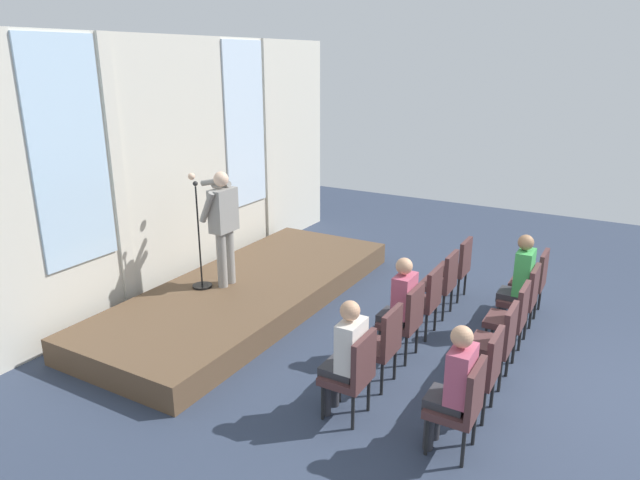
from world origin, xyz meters
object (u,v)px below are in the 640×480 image
object	(u,v)px
speaker	(223,220)
chair_r1_c0	(462,402)
audience_r0_c0	(346,353)
audience_r0_c2	(400,302)
chair_r0_c2	(405,318)
chair_r1_c2	(498,339)
audience_r1_c0	(454,383)
chair_r1_c4	(524,295)
mic_stand	(201,265)
chair_r0_c5	(457,265)
chair_r0_c1	(382,342)
chair_r1_c3	(512,315)
chair_r1_c1	(482,368)
chair_r1_c5	(533,278)
chair_r0_c0	(353,371)
chair_r0_c4	(443,280)
chair_r0_c3	(425,297)
audience_r1_c4	(519,279)

from	to	relation	value
speaker	chair_r1_c0	xyz separation A→B (m)	(-1.52, -3.93, -0.78)
audience_r0_c0	audience_r0_c2	xyz separation A→B (m)	(1.39, -0.00, 0.00)
chair_r0_c2	chair_r1_c2	size ratio (longest dim) A/B	1.00
audience_r1_c0	chair_r1_c4	xyz separation A→B (m)	(2.79, -0.08, -0.18)
chair_r1_c4	mic_stand	bearing A→B (deg)	110.01
chair_r0_c5	audience_r1_c0	distance (m)	3.63
mic_stand	chair_r0_c1	world-z (taller)	mic_stand
chair_r1_c3	audience_r0_c0	bearing A→B (deg)	150.60
chair_r1_c1	chair_r1_c5	distance (m)	2.79
chair_r0_c5	chair_r1_c1	world-z (taller)	same
chair_r0_c5	chair_r0_c0	bearing A→B (deg)	180.00
chair_r0_c0	chair_r0_c4	distance (m)	2.79
mic_stand	chair_r1_c2	bearing A→B (deg)	-88.32
chair_r0_c3	chair_r1_c2	xyz separation A→B (m)	(-0.70, -1.09, 0.00)
audience_r1_c0	audience_r0_c2	bearing A→B (deg)	38.13
chair_r0_c4	chair_r1_c3	distance (m)	1.30
chair_r0_c0	chair_r0_c2	xyz separation A→B (m)	(1.39, 0.00, 0.00)
audience_r0_c2	chair_r0_c2	bearing A→B (deg)	-90.00
audience_r0_c0	chair_r1_c4	world-z (taller)	audience_r0_c0
audience_r0_c0	chair_r0_c5	bearing A→B (deg)	-1.38
mic_stand	audience_r1_c0	world-z (taller)	mic_stand
speaker	chair_r1_c0	distance (m)	4.29
chair_r1_c2	audience_r1_c4	size ratio (longest dim) A/B	0.69
audience_r0_c0	chair_r1_c0	xyz separation A→B (m)	(0.00, -1.18, -0.18)
mic_stand	chair_r1_c2	world-z (taller)	mic_stand
chair_r0_c4	chair_r1_c0	bearing A→B (deg)	-158.57
chair_r0_c2	chair_r1_c5	bearing A→B (deg)	-27.62
chair_r1_c3	chair_r1_c2	bearing A→B (deg)	180.00
chair_r1_c1	audience_r1_c4	world-z (taller)	audience_r1_c4
chair_r1_c0	chair_r1_c2	distance (m)	1.39
mic_stand	chair_r1_c0	xyz separation A→B (m)	(-1.27, -4.17, -0.14)
audience_r0_c0	chair_r1_c1	world-z (taller)	audience_r0_c0
chair_r1_c4	audience_r1_c4	xyz separation A→B (m)	(-0.00, 0.08, 0.22)
chair_r0_c1	chair_r0_c0	bearing A→B (deg)	180.00
mic_stand	chair_r1_c4	size ratio (longest dim) A/B	1.65
audience_r0_c0	chair_r0_c2	bearing A→B (deg)	-3.43
chair_r1_c1	chair_r1_c2	bearing A→B (deg)	0.00
audience_r0_c2	chair_r0_c5	bearing A→B (deg)	-2.28
audience_r0_c0	chair_r1_c2	size ratio (longest dim) A/B	1.36
speaker	chair_r1_c3	distance (m)	4.05
chair_r0_c5	chair_r1_c4	world-z (taller)	same
speaker	audience_r0_c0	xyz separation A→B (m)	(-1.52, -2.75, -0.60)
chair_r0_c5	chair_r1_c1	size ratio (longest dim) A/B	1.00
chair_r1_c2	chair_r1_c3	distance (m)	0.70
chair_r1_c2	chair_r0_c4	bearing A→B (deg)	38.13
chair_r0_c1	audience_r1_c0	world-z (taller)	audience_r1_c0
audience_r0_c0	audience_r0_c2	world-z (taller)	audience_r0_c2
chair_r0_c4	chair_r0_c3	bearing A→B (deg)	180.00
chair_r0_c0	chair_r1_c5	size ratio (longest dim) A/B	1.00
chair_r1_c3	chair_r1_c1	bearing A→B (deg)	180.00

